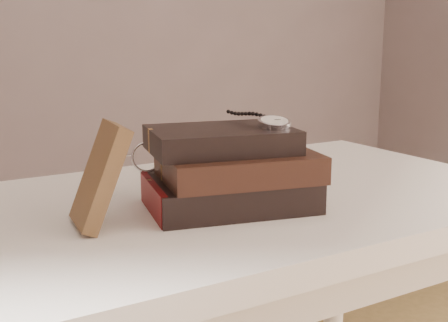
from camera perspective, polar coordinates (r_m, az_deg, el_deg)
table at (r=1.05m, az=1.44°, el=-7.99°), size 1.00×0.60×0.75m
book_stack at (r=0.93m, az=0.61°, el=-0.93°), size 0.28×0.23×0.13m
journal at (r=0.85m, az=-11.68°, el=-1.37°), size 0.09×0.10×0.15m
pocket_watch at (r=0.93m, az=4.55°, el=3.73°), size 0.06×0.16×0.02m
eyeglasses at (r=0.99m, az=-5.90°, el=0.49°), size 0.13×0.14×0.05m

